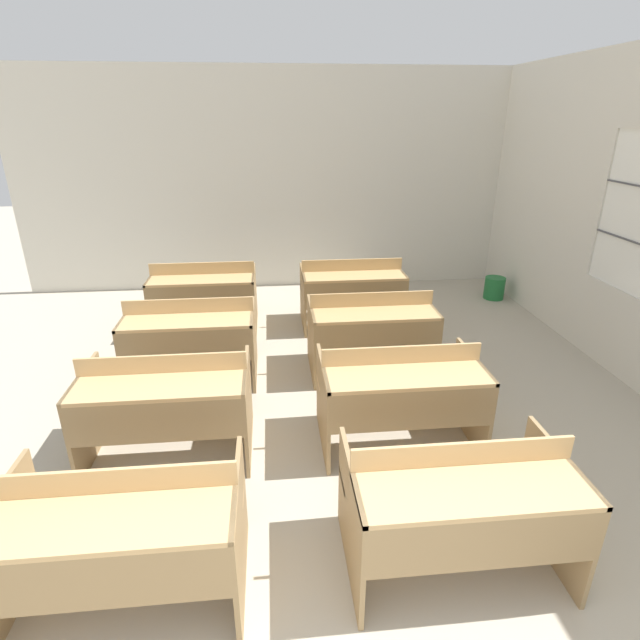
# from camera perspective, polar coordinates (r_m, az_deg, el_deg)

# --- Properties ---
(wall_back) EXTENTS (7.14, 0.06, 3.13)m
(wall_back) POSITION_cam_1_polar(r_m,az_deg,el_deg) (7.59, -6.21, 15.31)
(wall_back) COLOR beige
(wall_back) RESTS_ON ground_plane
(bench_front_left) EXTENTS (1.24, 0.80, 0.85)m
(bench_front_left) POSITION_cam_1_polar(r_m,az_deg,el_deg) (3.01, -21.82, -21.56)
(bench_front_left) COLOR #98794F
(bench_front_left) RESTS_ON ground_plane
(bench_front_right) EXTENTS (1.24, 0.80, 0.85)m
(bench_front_right) POSITION_cam_1_polar(r_m,az_deg,el_deg) (3.08, 15.62, -19.42)
(bench_front_right) COLOR #9A7B51
(bench_front_right) RESTS_ON ground_plane
(bench_second_left) EXTENTS (1.24, 0.80, 0.85)m
(bench_second_left) POSITION_cam_1_polar(r_m,az_deg,el_deg) (4.00, -17.18, -8.94)
(bench_second_left) COLOR #9A7B51
(bench_second_left) RESTS_ON ground_plane
(bench_second_right) EXTENTS (1.24, 0.80, 0.85)m
(bench_second_right) POSITION_cam_1_polar(r_m,az_deg,el_deg) (4.00, 9.17, -8.09)
(bench_second_right) COLOR #997A50
(bench_second_right) RESTS_ON ground_plane
(bench_third_left) EXTENTS (1.24, 0.80, 0.85)m
(bench_third_left) POSITION_cam_1_polar(r_m,az_deg,el_deg) (5.06, -14.52, -1.81)
(bench_third_left) COLOR #997A50
(bench_third_left) RESTS_ON ground_plane
(bench_third_right) EXTENTS (1.24, 0.80, 0.85)m
(bench_third_right) POSITION_cam_1_polar(r_m,az_deg,el_deg) (5.09, 5.89, -1.01)
(bench_third_right) COLOR olive
(bench_third_right) RESTS_ON ground_plane
(bench_back_left) EXTENTS (1.24, 0.80, 0.85)m
(bench_back_left) POSITION_cam_1_polar(r_m,az_deg,el_deg) (6.24, -13.11, 2.98)
(bench_back_left) COLOR #93744A
(bench_back_left) RESTS_ON ground_plane
(bench_back_right) EXTENTS (1.24, 0.80, 0.85)m
(bench_back_right) POSITION_cam_1_polar(r_m,az_deg,el_deg) (6.23, 3.66, 3.50)
(bench_back_right) COLOR olive
(bench_back_right) RESTS_ON ground_plane
(wastepaper_bin) EXTENTS (0.29, 0.29, 0.32)m
(wastepaper_bin) POSITION_cam_1_polar(r_m,az_deg,el_deg) (7.68, 19.30, 3.48)
(wastepaper_bin) COLOR #1E6B33
(wastepaper_bin) RESTS_ON ground_plane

